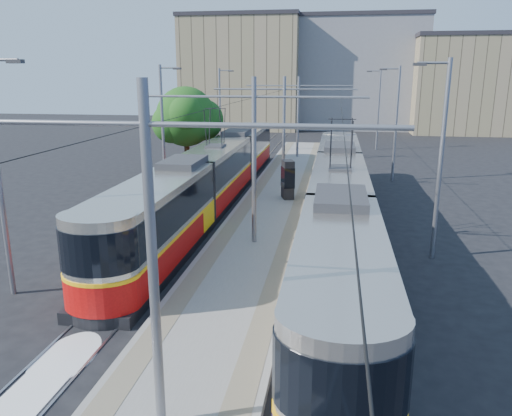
# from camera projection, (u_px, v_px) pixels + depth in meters

# --- Properties ---
(ground) EXTENTS (160.00, 160.00, 0.00)m
(ground) POSITION_uv_depth(u_px,v_px,m) (209.00, 340.00, 14.29)
(ground) COLOR black
(ground) RESTS_ON ground
(platform) EXTENTS (4.00, 50.00, 0.30)m
(platform) POSITION_uv_depth(u_px,v_px,m) (278.00, 197.00, 30.48)
(platform) COLOR gray
(platform) RESTS_ON ground
(tactile_strip_left) EXTENTS (0.70, 50.00, 0.01)m
(tactile_strip_left) POSITION_uv_depth(u_px,v_px,m) (254.00, 194.00, 30.66)
(tactile_strip_left) COLOR gray
(tactile_strip_left) RESTS_ON platform
(tactile_strip_right) EXTENTS (0.70, 50.00, 0.01)m
(tactile_strip_right) POSITION_uv_depth(u_px,v_px,m) (302.00, 195.00, 30.22)
(tactile_strip_right) COLOR gray
(tactile_strip_right) RESTS_ON platform
(rails) EXTENTS (8.71, 70.00, 0.03)m
(rails) POSITION_uv_depth(u_px,v_px,m) (278.00, 199.00, 30.51)
(rails) COLOR gray
(rails) RESTS_ON ground
(track_arrow) EXTENTS (1.20, 5.00, 0.01)m
(track_arrow) POSITION_uv_depth(u_px,v_px,m) (33.00, 391.00, 11.97)
(track_arrow) COLOR silver
(track_arrow) RESTS_ON ground
(tram_left) EXTENTS (2.43, 32.13, 5.50)m
(tram_left) POSITION_uv_depth(u_px,v_px,m) (216.00, 173.00, 29.66)
(tram_left) COLOR black
(tram_left) RESTS_ON ground
(tram_right) EXTENTS (2.43, 30.53, 5.50)m
(tram_right) POSITION_uv_depth(u_px,v_px,m) (339.00, 200.00, 22.61)
(tram_right) COLOR black
(tram_right) RESTS_ON ground
(catenary) EXTENTS (9.20, 70.00, 7.00)m
(catenary) POSITION_uv_depth(u_px,v_px,m) (273.00, 130.00, 26.64)
(catenary) COLOR gray
(catenary) RESTS_ON platform
(street_lamps) EXTENTS (15.18, 38.22, 8.00)m
(street_lamps) POSITION_uv_depth(u_px,v_px,m) (285.00, 124.00, 33.26)
(street_lamps) COLOR gray
(street_lamps) RESTS_ON ground
(shelter) EXTENTS (0.92, 1.17, 2.27)m
(shelter) POSITION_uv_depth(u_px,v_px,m) (288.00, 179.00, 29.26)
(shelter) COLOR black
(shelter) RESTS_ON platform
(tree) EXTENTS (4.57, 4.23, 6.64)m
(tree) POSITION_uv_depth(u_px,v_px,m) (190.00, 118.00, 34.92)
(tree) COLOR #382314
(tree) RESTS_ON ground
(building_left) EXTENTS (16.32, 12.24, 15.38)m
(building_left) POSITION_uv_depth(u_px,v_px,m) (244.00, 73.00, 71.10)
(building_left) COLOR gray
(building_left) RESTS_ON ground
(building_centre) EXTENTS (18.36, 14.28, 15.40)m
(building_centre) POSITION_uv_depth(u_px,v_px,m) (357.00, 73.00, 72.48)
(building_centre) COLOR gray
(building_centre) RESTS_ON ground
(building_right) EXTENTS (14.28, 10.20, 12.51)m
(building_right) POSITION_uv_depth(u_px,v_px,m) (467.00, 84.00, 65.00)
(building_right) COLOR gray
(building_right) RESTS_ON ground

